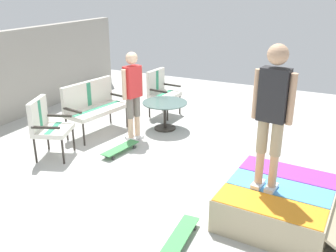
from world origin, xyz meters
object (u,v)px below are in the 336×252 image
person_watching (133,90)px  patio_chair_by_wall (46,123)px  patio_chair_near_house (160,88)px  skateboard_spare (180,236)px  skateboard_by_bench (120,148)px  patio_bench (93,103)px  skate_ramp (280,203)px  patio_table (165,110)px  person_skater (273,108)px

person_watching → patio_chair_by_wall: bearing=145.2°
patio_chair_near_house → person_watching: (-1.49, -0.19, 0.35)m
person_watching → skateboard_spare: (-2.45, -2.07, -0.88)m
skateboard_by_bench → skateboard_spare: 2.64m
patio_bench → skate_ramp: bearing=-109.9°
patio_table → person_watching: bearing=157.7°
patio_chair_near_house → skate_ramp: bearing=-132.8°
patio_chair_near_house → person_watching: person_watching is taller
patio_table → person_skater: 3.57m
skateboard_spare → patio_table: bearing=29.2°
person_skater → skateboard_spare: person_skater is taller
patio_chair_by_wall → patio_table: size_ratio=1.13×
skate_ramp → patio_bench: bearing=70.1°
patio_chair_near_house → patio_table: 0.93m
patio_bench → patio_table: 1.44m
patio_chair_by_wall → patio_table: bearing=-30.7°
patio_chair_near_house → patio_chair_by_wall: bearing=165.5°
patio_table → person_skater: person_skater is taller
person_watching → person_skater: person_skater is taller
skateboard_by_bench → patio_chair_by_wall: bearing=122.1°
person_watching → skateboard_by_bench: 1.11m
person_watching → skateboard_by_bench: size_ratio=2.02×
person_skater → patio_table: bearing=47.5°
skate_ramp → patio_bench: (1.41, 3.90, 0.39)m
patio_chair_near_house → person_skater: (-3.06, -3.00, 0.87)m
patio_chair_near_house → skateboard_by_bench: size_ratio=1.24×
patio_chair_near_house → patio_table: bearing=-147.4°
person_skater → skateboard_spare: 1.80m
patio_chair_near_house → person_skater: bearing=-135.6°
person_skater → skateboard_by_bench: size_ratio=2.14×
skate_ramp → patio_chair_by_wall: (0.15, 3.91, 0.39)m
patio_chair_by_wall → skateboard_by_bench: patio_chair_by_wall is taller
skate_ramp → patio_chair_near_house: size_ratio=1.90×
skate_ramp → skateboard_spare: size_ratio=2.40×
skateboard_by_bench → skateboard_spare: size_ratio=1.01×
patio_bench → patio_chair_near_house: (1.54, -0.70, -0.00)m
patio_bench → skateboard_by_bench: bearing=-121.5°
patio_bench → person_skater: bearing=-112.3°
skateboard_spare → skateboard_by_bench: bearing=47.7°
patio_bench → person_watching: size_ratio=0.80×
patio_chair_near_house → person_skater: person_skater is taller
skateboard_by_bench → skateboard_spare: (-1.78, -1.96, 0.00)m
patio_table → skateboard_spare: (-3.17, -1.77, -0.32)m
patio_table → skateboard_spare: patio_table is taller
skateboard_by_bench → patio_table: bearing=-7.4°
patio_bench → patio_table: size_ratio=1.47×
patio_table → skate_ramp: bearing=-129.0°
person_watching → skateboard_by_bench: person_watching is taller
patio_bench → person_skater: 4.09m
skate_ramp → patio_chair_by_wall: bearing=87.9°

